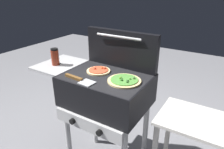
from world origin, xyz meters
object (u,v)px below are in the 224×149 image
object	(u,v)px
pizza_pepperoni	(99,71)
sauce_jar	(55,57)
spatula	(79,79)
pizza_veggie	(124,80)
grill	(105,92)
prep_table	(190,146)

from	to	relation	value
pizza_pepperoni	sauce_jar	bearing A→B (deg)	-170.47
spatula	pizza_veggie	bearing A→B (deg)	28.37
pizza_veggie	pizza_pepperoni	size ratio (longest dim) A/B	1.28
grill	pizza_veggie	world-z (taller)	pizza_veggie
grill	pizza_pepperoni	bearing A→B (deg)	155.58
pizza_veggie	spatula	xyz separation A→B (m)	(-0.28, -0.15, -0.00)
pizza_veggie	sauce_jar	size ratio (longest dim) A/B	1.65
grill	spatula	xyz separation A→B (m)	(-0.10, -0.17, 0.15)
grill	pizza_pepperoni	size ratio (longest dim) A/B	5.20
pizza_veggie	sauce_jar	bearing A→B (deg)	-178.78
pizza_veggie	sauce_jar	world-z (taller)	sauce_jar
pizza_pepperoni	pizza_veggie	bearing A→B (deg)	-11.56
grill	sauce_jar	xyz separation A→B (m)	(-0.48, -0.03, 0.21)
pizza_pepperoni	prep_table	size ratio (longest dim) A/B	0.24
grill	sauce_jar	bearing A→B (deg)	-176.30
sauce_jar	spatula	distance (m)	0.40
sauce_jar	prep_table	distance (m)	1.23
pizza_pepperoni	spatula	xyz separation A→B (m)	(-0.02, -0.21, -0.00)
pizza_pepperoni	sauce_jar	xyz separation A→B (m)	(-0.40, -0.07, 0.06)
grill	pizza_pepperoni	distance (m)	0.18
pizza_pepperoni	spatula	distance (m)	0.21
sauce_jar	prep_table	size ratio (longest dim) A/B	0.19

